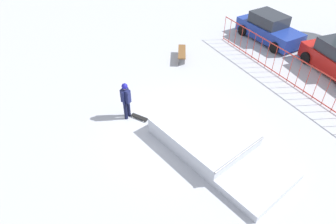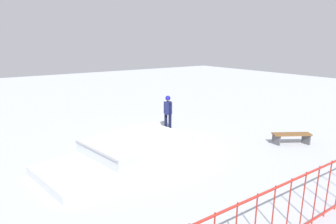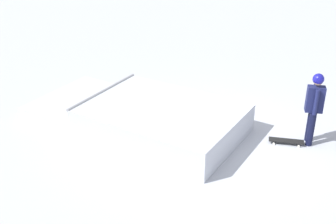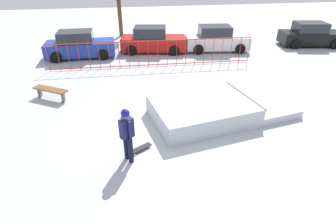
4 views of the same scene
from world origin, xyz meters
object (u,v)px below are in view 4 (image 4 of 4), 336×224
(parked_car_blue, at_px, (80,46))
(parked_car_black, at_px, (310,35))
(skateboard, at_px, (140,148))
(skater, at_px, (127,132))
(parked_car_red, at_px, (153,41))
(parked_car_white, at_px, (216,39))
(park_bench, at_px, (51,91))
(skate_ramp, at_px, (213,109))

(parked_car_blue, bearing_deg, parked_car_black, -1.10)
(skateboard, relative_size, parked_car_blue, 0.19)
(skater, relative_size, parked_car_red, 0.40)
(parked_car_red, relative_size, parked_car_white, 1.01)
(park_bench, height_order, parked_car_white, parked_car_white)
(skate_ramp, xyz_separation_m, skater, (-3.28, -2.05, 0.69))
(skateboard, distance_m, parked_car_red, 10.67)
(parked_car_blue, relative_size, parked_car_white, 0.97)
(park_bench, bearing_deg, parked_car_white, 31.94)
(skate_ramp, distance_m, parked_car_red, 8.96)
(skater, relative_size, skateboard, 2.18)
(skateboard, relative_size, park_bench, 0.50)
(park_bench, relative_size, parked_car_white, 0.37)
(skate_ramp, height_order, skater, skater)
(skater, bearing_deg, parked_car_red, -132.95)
(skate_ramp, xyz_separation_m, parked_car_red, (-1.26, 8.86, 0.41))
(skater, bearing_deg, parked_car_black, -173.67)
(skateboard, height_order, parked_car_black, parked_car_black)
(skate_ramp, xyz_separation_m, parked_car_white, (2.93, 8.44, 0.41))
(parked_car_blue, bearing_deg, skateboard, -75.16)
(skate_ramp, bearing_deg, parked_car_white, 60.39)
(park_bench, height_order, parked_car_blue, parked_car_blue)
(park_bench, height_order, parked_car_black, parked_car_black)
(skateboard, relative_size, parked_car_black, 0.18)
(skate_ramp, height_order, parked_car_blue, parked_car_blue)
(skate_ramp, bearing_deg, parked_car_blue, 114.11)
(parked_car_black, bearing_deg, parked_car_red, -172.48)
(parked_car_white, distance_m, parked_car_black, 6.88)
(skater, bearing_deg, park_bench, -88.64)
(skate_ramp, distance_m, skater, 3.93)
(skateboard, xyz_separation_m, park_bench, (-3.48, 4.28, 0.28))
(parked_car_white, bearing_deg, parked_car_red, -179.21)
(parked_car_red, height_order, parked_car_white, same)
(skate_ramp, height_order, parked_car_white, parked_car_white)
(skater, height_order, parked_car_red, skater)
(skateboard, distance_m, parked_car_blue, 10.53)
(parked_car_red, xyz_separation_m, parked_car_black, (11.06, -0.40, 0.00))
(parked_car_blue, height_order, parked_car_red, same)
(skater, relative_size, parked_car_black, 0.40)
(parked_car_red, bearing_deg, parked_car_blue, -165.01)
(skateboard, bearing_deg, parked_car_blue, -104.50)
(parked_car_red, bearing_deg, skateboard, -89.24)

